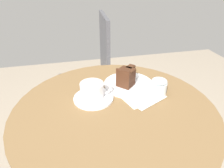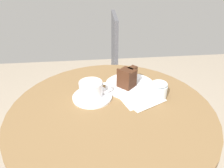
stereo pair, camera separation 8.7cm
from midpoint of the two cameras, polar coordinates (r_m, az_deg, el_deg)
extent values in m
cylinder|color=brown|center=(0.81, 2.93, -7.74)|extent=(0.80, 0.80, 0.03)
cylinder|color=white|center=(0.85, -2.74, -3.75)|extent=(0.17, 0.17, 0.01)
cylinder|color=white|center=(0.83, -3.09, -1.49)|extent=(0.10, 0.10, 0.06)
cylinder|color=beige|center=(0.82, -3.15, 0.36)|extent=(0.09, 0.09, 0.00)
torus|color=white|center=(0.84, 0.75, -1.27)|extent=(0.05, 0.01, 0.05)
cube|color=silver|center=(0.87, -5.14, -2.54)|extent=(0.05, 0.07, 0.00)
ellipsoid|color=silver|center=(0.90, -3.33, -1.13)|extent=(0.02, 0.02, 0.00)
cylinder|color=white|center=(0.93, 7.82, -0.44)|extent=(0.23, 0.23, 0.01)
cube|color=#422619|center=(0.91, 6.96, 0.21)|extent=(0.09, 0.09, 0.03)
cube|color=#422619|center=(0.94, 8.33, 1.17)|extent=(0.05, 0.05, 0.03)
cube|color=#422314|center=(0.90, 7.04, 1.32)|extent=(0.09, 0.09, 0.01)
cube|color=#422314|center=(0.93, 8.42, 2.25)|extent=(0.05, 0.05, 0.01)
cube|color=#422619|center=(0.89, 7.12, 2.44)|extent=(0.09, 0.09, 0.03)
cube|color=#422619|center=(0.92, 8.51, 3.35)|extent=(0.05, 0.05, 0.03)
cube|color=#422314|center=(0.88, 7.20, 3.60)|extent=(0.09, 0.09, 0.01)
cube|color=#422314|center=(0.91, 8.60, 4.47)|extent=(0.05, 0.05, 0.01)
cube|color=#422314|center=(0.87, 6.04, 1.12)|extent=(0.05, 0.05, 0.09)
cube|color=silver|center=(0.94, 10.89, 0.00)|extent=(0.02, 0.10, 0.00)
cube|color=silver|center=(0.88, 11.56, -2.18)|extent=(0.03, 0.04, 0.00)
cube|color=silver|center=(0.88, 10.25, -3.20)|extent=(0.21, 0.21, 0.00)
cube|color=silver|center=(0.86, 11.03, -3.79)|extent=(0.21, 0.21, 0.00)
cylinder|color=#4C4C51|center=(1.82, -9.03, -3.47)|extent=(0.02, 0.02, 0.43)
cylinder|color=#4C4C51|center=(1.56, -9.98, -10.06)|extent=(0.02, 0.02, 0.43)
cylinder|color=#4C4C51|center=(1.81, 1.20, -3.19)|extent=(0.02, 0.02, 0.43)
cylinder|color=#4C4C51|center=(1.55, 2.11, -9.76)|extent=(0.02, 0.02, 0.43)
cube|color=#4C4C51|center=(1.55, -4.22, 0.34)|extent=(0.40, 0.40, 0.02)
cube|color=#4C4C51|center=(1.45, 2.43, 9.47)|extent=(0.04, 0.36, 0.50)
cylinder|color=silver|center=(0.87, 15.99, -2.17)|extent=(0.07, 0.07, 0.06)
ellipsoid|color=silver|center=(0.85, 16.35, 0.00)|extent=(0.07, 0.07, 0.02)
camera|label=1|loc=(0.04, -87.14, 1.67)|focal=32.00mm
camera|label=2|loc=(0.04, 92.86, -1.67)|focal=32.00mm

